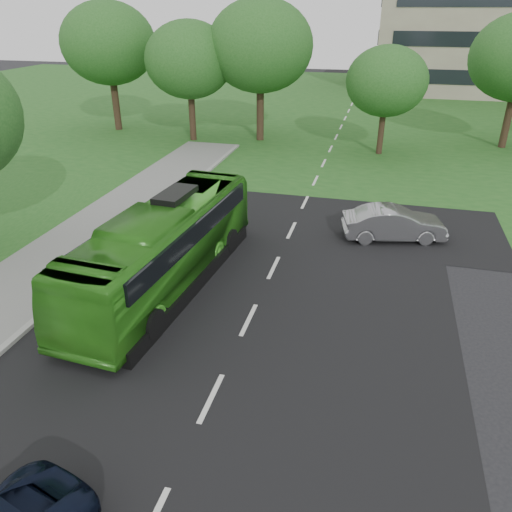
# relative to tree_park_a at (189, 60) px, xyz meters

# --- Properties ---
(ground) EXTENTS (160.00, 160.00, 0.00)m
(ground) POSITION_rel_tree_park_a_xyz_m (11.22, -26.20, -6.10)
(ground) COLOR black
(ground) RESTS_ON ground
(street_surfaces) EXTENTS (120.00, 120.00, 0.15)m
(street_surfaces) POSITION_rel_tree_park_a_xyz_m (10.84, -3.45, -6.08)
(street_surfaces) COLOR black
(street_surfaces) RESTS_ON ground
(tree_park_a) EXTENTS (6.77, 6.77, 9.00)m
(tree_park_a) POSITION_rel_tree_park_a_xyz_m (0.00, 0.00, 0.00)
(tree_park_a) COLOR black
(tree_park_a) RESTS_ON ground
(tree_park_b) EXTENTS (8.01, 8.01, 10.50)m
(tree_park_b) POSITION_rel_tree_park_a_xyz_m (5.29, 1.32, 0.98)
(tree_park_b) COLOR black
(tree_park_b) RESTS_ON ground
(tree_park_c) EXTENTS (5.66, 5.66, 7.51)m
(tree_park_c) POSITION_rel_tree_park_a_xyz_m (14.84, -0.62, -1.01)
(tree_park_c) COLOR black
(tree_park_c) RESTS_ON ground
(tree_park_f) EXTENTS (7.74, 7.74, 10.34)m
(tree_park_f) POSITION_rel_tree_park_a_xyz_m (-7.77, 1.95, 0.93)
(tree_park_f) COLOR black
(tree_park_f) RESTS_ON ground
(bus) EXTENTS (3.54, 11.61, 3.19)m
(bus) POSITION_rel_tree_park_a_xyz_m (7.45, -22.47, -4.51)
(bus) COLOR #338C1E
(bus) RESTS_ON ground
(sedan) EXTENTS (4.92, 2.67, 1.54)m
(sedan) POSITION_rel_tree_park_a_xyz_m (15.97, -15.94, -5.34)
(sedan) COLOR #9C9CA0
(sedan) RESTS_ON ground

